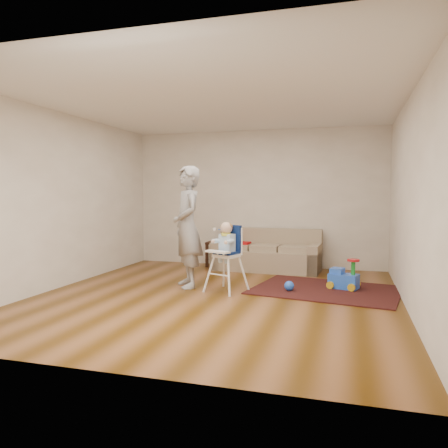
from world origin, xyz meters
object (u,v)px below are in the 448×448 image
(toy_ball, at_px, (289,286))
(adult, at_px, (187,227))
(high_chair, at_px, (226,258))
(sofa, at_px, (266,250))
(side_table, at_px, (221,254))
(ride_on_toy, at_px, (344,273))

(toy_ball, distance_m, adult, 1.78)
(toy_ball, relative_size, high_chair, 0.14)
(sofa, xyz_separation_m, side_table, (-0.97, 0.21, -0.14))
(sofa, height_order, adult, adult)
(ride_on_toy, xyz_separation_m, high_chair, (-1.67, -0.63, 0.25))
(side_table, height_order, toy_ball, side_table)
(adult, bearing_deg, side_table, 146.91)
(side_table, relative_size, ride_on_toy, 1.08)
(toy_ball, bearing_deg, adult, -176.91)
(adult, bearing_deg, high_chair, 42.58)
(toy_ball, xyz_separation_m, high_chair, (-0.90, -0.23, 0.41))
(side_table, relative_size, adult, 0.26)
(ride_on_toy, bearing_deg, toy_ball, -136.45)
(sofa, height_order, ride_on_toy, sofa)
(ride_on_toy, height_order, toy_ball, ride_on_toy)
(ride_on_toy, bearing_deg, sofa, 153.54)
(ride_on_toy, distance_m, toy_ball, 0.88)
(sofa, height_order, toy_ball, sofa)
(sofa, distance_m, high_chair, 1.97)
(toy_ball, height_order, high_chair, high_chair)
(sofa, bearing_deg, adult, -113.99)
(side_table, xyz_separation_m, toy_ball, (1.63, -1.93, -0.16))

